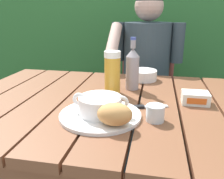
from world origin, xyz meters
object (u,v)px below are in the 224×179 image
at_px(chair_near_diner, 146,95).
at_px(serving_plate, 100,115).
at_px(soup_bowl, 100,105).
at_px(bread_roll, 115,114).
at_px(water_glass_small, 155,113).
at_px(person_eating, 145,68).
at_px(beer_glass, 112,73).
at_px(table_knife, 143,107).
at_px(butter_tub, 195,98).
at_px(diner_bowl, 143,75).
at_px(beer_bottle, 133,68).

distance_m(chair_near_diner, serving_plate, 1.09).
relative_size(soup_bowl, bread_roll, 1.75).
relative_size(soup_bowl, water_glass_small, 3.20).
height_order(person_eating, soup_bowl, person_eating).
bearing_deg(person_eating, bread_roll, -92.95).
bearing_deg(soup_bowl, beer_glass, 91.28).
bearing_deg(beer_glass, table_knife, -44.76).
bearing_deg(person_eating, water_glass_small, -84.75).
relative_size(bread_roll, butter_tub, 1.09).
xyz_separation_m(serving_plate, diner_bowl, (0.12, 0.51, 0.02)).
relative_size(bread_roll, diner_bowl, 0.76).
xyz_separation_m(chair_near_diner, beer_bottle, (-0.04, -0.71, 0.38)).
xyz_separation_m(beer_bottle, butter_tub, (0.27, -0.14, -0.08)).
distance_m(person_eating, butter_tub, 0.70).
xyz_separation_m(butter_tub, diner_bowl, (-0.23, 0.31, 0.00)).
height_order(soup_bowl, bread_roll, same).
bearing_deg(chair_near_diner, water_glass_small, -85.88).
xyz_separation_m(chair_near_diner, water_glass_small, (0.08, -1.05, 0.31)).
relative_size(person_eating, table_knife, 7.81).
relative_size(serving_plate, beer_glass, 1.51).
relative_size(bread_roll, beer_glass, 0.60).
bearing_deg(chair_near_diner, bread_roll, -92.58).
height_order(chair_near_diner, water_glass_small, chair_near_diner).
bearing_deg(soup_bowl, table_knife, 36.50).
height_order(bread_roll, diner_bowl, bread_roll).
relative_size(serving_plate, diner_bowl, 1.91).
distance_m(soup_bowl, water_glass_small, 0.19).
xyz_separation_m(soup_bowl, butter_tub, (0.35, 0.20, -0.02)).
xyz_separation_m(serving_plate, butter_tub, (0.35, 0.20, 0.02)).
distance_m(serving_plate, bread_roll, 0.11).
height_order(chair_near_diner, beer_glass, same).
relative_size(chair_near_diner, butter_tub, 8.84).
bearing_deg(chair_near_diner, diner_bowl, -90.00).
height_order(serving_plate, beer_glass, beer_glass).
xyz_separation_m(beer_bottle, table_knife, (0.07, -0.23, -0.10)).
xyz_separation_m(beer_glass, table_knife, (0.15, -0.15, -0.09)).
distance_m(serving_plate, water_glass_small, 0.19).
bearing_deg(soup_bowl, diner_bowl, 77.03).
relative_size(chair_near_diner, table_knife, 5.89).
height_order(chair_near_diner, bread_roll, chair_near_diner).
xyz_separation_m(chair_near_diner, person_eating, (-0.00, -0.20, 0.27)).
bearing_deg(person_eating, beer_bottle, -94.14).
height_order(chair_near_diner, beer_bottle, beer_bottle).
bearing_deg(bread_roll, table_knife, 66.61).
xyz_separation_m(chair_near_diner, diner_bowl, (-0.00, -0.54, 0.31)).
bearing_deg(beer_bottle, beer_glass, -136.96).
relative_size(water_glass_small, diner_bowl, 0.41).
xyz_separation_m(chair_near_diner, soup_bowl, (-0.12, -1.05, 0.33)).
relative_size(beer_bottle, table_knife, 1.55).
height_order(chair_near_diner, butter_tub, chair_near_diner).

